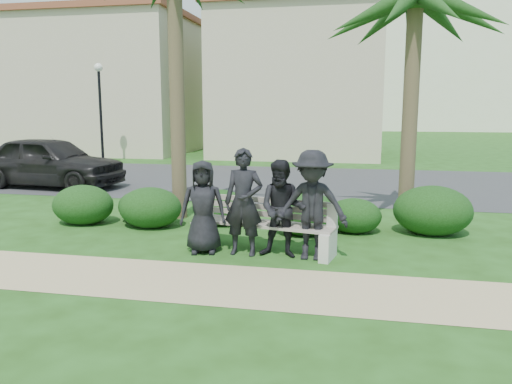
% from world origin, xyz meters
% --- Properties ---
extents(ground, '(160.00, 160.00, 0.00)m').
position_xyz_m(ground, '(0.00, 0.00, 0.00)').
color(ground, '#204313').
rests_on(ground, ground).
extents(footpath, '(30.00, 1.60, 0.01)m').
position_xyz_m(footpath, '(0.00, -1.80, 0.00)').
color(footpath, tan).
rests_on(footpath, ground).
extents(asphalt_street, '(160.00, 8.00, 0.01)m').
position_xyz_m(asphalt_street, '(0.00, 8.00, 0.00)').
color(asphalt_street, '#2D2D30').
rests_on(asphalt_street, ground).
extents(stucco_bldg_left, '(10.40, 8.40, 7.30)m').
position_xyz_m(stucco_bldg_left, '(-12.00, 18.00, 3.66)').
color(stucco_bldg_left, '#C5BA94').
rests_on(stucco_bldg_left, ground).
extents(stucco_bldg_right, '(8.40, 8.40, 7.30)m').
position_xyz_m(stucco_bldg_right, '(-1.00, 18.00, 3.66)').
color(stucco_bldg_right, '#C5BA94').
rests_on(stucco_bldg_right, ground).
extents(hotel_tower, '(26.00, 18.00, 37.30)m').
position_xyz_m(hotel_tower, '(14.00, 55.00, 13.41)').
color(hotel_tower, '#F2EACB').
rests_on(hotel_tower, ground).
extents(street_lamp, '(0.36, 0.36, 4.29)m').
position_xyz_m(street_lamp, '(-9.00, 12.00, 2.94)').
color(street_lamp, black).
rests_on(street_lamp, ground).
extents(park_bench, '(2.55, 1.03, 0.85)m').
position_xyz_m(park_bench, '(0.46, -0.10, 0.39)').
color(park_bench, gray).
rests_on(park_bench, ground).
extents(man_a, '(0.84, 0.64, 1.55)m').
position_xyz_m(man_a, '(-0.49, -0.38, 0.77)').
color(man_a, black).
rests_on(man_a, ground).
extents(man_b, '(0.65, 0.44, 1.75)m').
position_xyz_m(man_b, '(0.20, -0.37, 0.88)').
color(man_b, black).
rests_on(man_b, ground).
extents(man_c, '(0.81, 0.65, 1.58)m').
position_xyz_m(man_c, '(0.84, -0.37, 0.79)').
color(man_c, black).
rests_on(man_c, ground).
extents(man_d, '(1.14, 0.67, 1.75)m').
position_xyz_m(man_d, '(1.31, -0.40, 0.87)').
color(man_d, black).
rests_on(man_d, ground).
extents(hedge_a, '(1.28, 1.06, 0.84)m').
position_xyz_m(hedge_a, '(-3.60, 1.16, 0.42)').
color(hedge_a, black).
rests_on(hedge_a, ground).
extents(hedge_b, '(1.08, 0.90, 0.71)m').
position_xyz_m(hedge_b, '(-2.43, 1.56, 0.35)').
color(hedge_b, black).
rests_on(hedge_b, ground).
extents(hedge_c, '(1.15, 0.95, 0.75)m').
position_xyz_m(hedge_c, '(-0.77, 1.66, 0.38)').
color(hedge_c, black).
rests_on(hedge_c, ground).
extents(hedge_d, '(1.29, 1.07, 0.84)m').
position_xyz_m(hedge_d, '(1.05, 1.18, 0.42)').
color(hedge_d, black).
rests_on(hedge_d, ground).
extents(hedge_e, '(1.05, 0.87, 0.69)m').
position_xyz_m(hedge_e, '(1.96, 1.52, 0.34)').
color(hedge_e, black).
rests_on(hedge_e, ground).
extents(hedge_f, '(1.48, 1.22, 0.96)m').
position_xyz_m(hedge_f, '(3.44, 1.70, 0.48)').
color(hedge_f, black).
rests_on(hedge_f, ground).
extents(hedge_extra, '(1.28, 1.06, 0.84)m').
position_xyz_m(hedge_extra, '(-2.10, 1.16, 0.42)').
color(hedge_extra, black).
rests_on(hedge_extra, ground).
extents(palm_right, '(3.00, 3.00, 5.50)m').
position_xyz_m(palm_right, '(3.03, 2.77, 4.53)').
color(palm_right, brown).
rests_on(palm_right, ground).
extents(car_a, '(4.72, 2.25, 1.56)m').
position_xyz_m(car_a, '(-7.17, 5.41, 0.78)').
color(car_a, black).
rests_on(car_a, ground).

